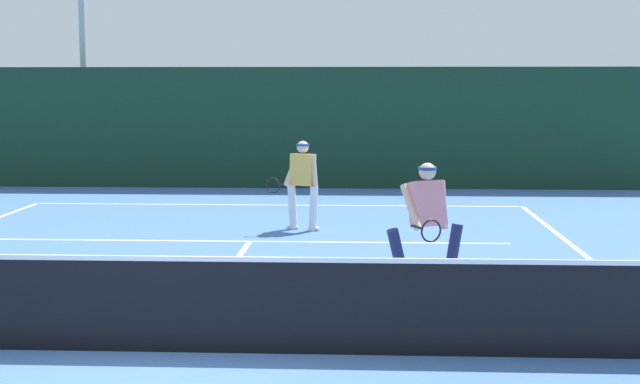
% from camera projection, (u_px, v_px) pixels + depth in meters
% --- Properties ---
extents(ground_plane, '(80.00, 80.00, 0.00)m').
position_uv_depth(ground_plane, '(169.00, 352.00, 9.18)').
color(ground_plane, '#4770B6').
extents(court_line_baseline_far, '(10.94, 0.10, 0.01)m').
position_uv_depth(court_line_baseline_far, '(277.00, 205.00, 20.32)').
color(court_line_baseline_far, white).
rests_on(court_line_baseline_far, ground_plane).
extents(court_line_service, '(8.92, 0.10, 0.01)m').
position_uv_depth(court_line_service, '(250.00, 241.00, 15.63)').
color(court_line_service, white).
rests_on(court_line_service, ground_plane).
extents(court_line_centre, '(0.10, 6.40, 0.01)m').
position_uv_depth(court_line_centre, '(219.00, 283.00, 12.36)').
color(court_line_centre, white).
rests_on(court_line_centre, ground_plane).
extents(tennis_net, '(11.98, 0.09, 1.07)m').
position_uv_depth(tennis_net, '(168.00, 303.00, 9.12)').
color(tennis_net, '#1E4723').
rests_on(tennis_net, ground_plane).
extents(player_near, '(1.08, 1.06, 1.69)m').
position_uv_depth(player_near, '(427.00, 220.00, 11.88)').
color(player_near, '#1E234C').
rests_on(player_near, ground_plane).
extents(player_far, '(0.99, 0.83, 1.66)m').
position_uv_depth(player_far, '(302.00, 181.00, 16.76)').
color(player_far, silver).
rests_on(player_far, ground_plane).
extents(tennis_ball, '(0.07, 0.07, 0.07)m').
position_uv_depth(tennis_ball, '(191.00, 267.00, 13.31)').
color(tennis_ball, '#D1E033').
rests_on(tennis_ball, ground_plane).
extents(back_fence_windscreen, '(19.69, 0.12, 3.14)m').
position_uv_depth(back_fence_windscreen, '(289.00, 128.00, 23.52)').
color(back_fence_windscreen, '#143121').
rests_on(back_fence_windscreen, ground_plane).
extents(light_pole, '(0.55, 0.44, 7.43)m').
position_uv_depth(light_pole, '(82.00, 15.00, 24.69)').
color(light_pole, '#9EA39E').
rests_on(light_pole, ground_plane).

